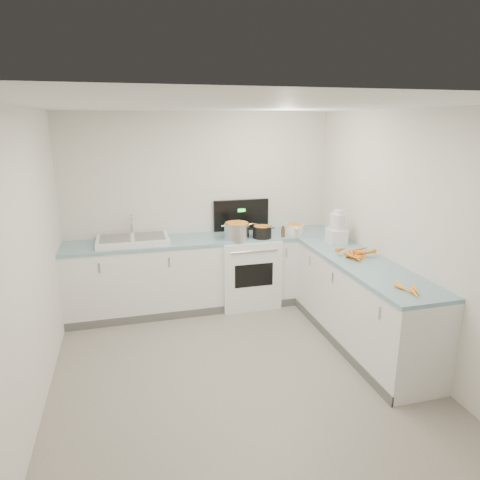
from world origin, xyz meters
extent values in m
cube|color=white|center=(0.00, 1.70, 0.45)|extent=(3.50, 0.60, 0.90)
cube|color=#80AAB5|center=(0.00, 1.70, 0.92)|extent=(3.50, 0.62, 0.04)
cube|color=white|center=(1.45, 0.30, 0.45)|extent=(0.60, 2.20, 0.90)
cube|color=#80AAB5|center=(1.45, 0.30, 0.92)|extent=(0.62, 2.20, 0.04)
cube|color=white|center=(0.55, 1.68, 0.45)|extent=(0.76, 0.65, 0.90)
cube|color=black|center=(0.55, 1.98, 1.15)|extent=(0.76, 0.05, 0.42)
cube|color=white|center=(-0.90, 1.70, 0.97)|extent=(0.86, 0.52, 0.07)
cube|color=slate|center=(-1.10, 1.70, 1.01)|extent=(0.36, 0.42, 0.01)
cube|color=slate|center=(-0.70, 1.70, 1.01)|extent=(0.36, 0.42, 0.01)
cylinder|color=silver|center=(-0.90, 1.92, 1.13)|extent=(0.03, 0.03, 0.24)
cylinder|color=silver|center=(0.37, 1.53, 1.04)|extent=(0.41, 0.41, 0.23)
cylinder|color=black|center=(0.70, 1.51, 1.01)|extent=(0.25, 0.25, 0.17)
cylinder|color=#AD7A47|center=(0.70, 1.51, 1.10)|extent=(0.20, 0.29, 0.01)
cylinder|color=white|center=(1.19, 1.64, 1.00)|extent=(0.29, 0.29, 0.12)
cylinder|color=#593319|center=(0.98, 1.49, 1.00)|extent=(0.05, 0.05, 0.12)
cylinder|color=#E5B266|center=(1.17, 1.50, 0.98)|extent=(0.05, 0.05, 0.08)
cube|color=white|center=(1.50, 1.04, 1.03)|extent=(0.22, 0.26, 0.18)
cylinder|color=silver|center=(1.50, 1.04, 1.21)|extent=(0.19, 0.19, 0.19)
cylinder|color=white|center=(1.50, 1.04, 1.33)|extent=(0.11, 0.11, 0.04)
cone|color=orange|center=(1.45, 0.48, 0.97)|extent=(0.17, 0.07, 0.05)
cone|color=orange|center=(1.46, 0.50, 0.96)|extent=(0.17, 0.10, 0.04)
cone|color=orange|center=(1.43, 0.51, 0.96)|extent=(0.13, 0.19, 0.04)
cone|color=orange|center=(1.45, 0.54, 0.97)|extent=(0.20, 0.16, 0.05)
cone|color=orange|center=(1.48, 0.47, 0.96)|extent=(0.13, 0.20, 0.04)
cone|color=orange|center=(1.46, 0.50, 0.96)|extent=(0.14, 0.18, 0.05)
cone|color=orange|center=(1.42, 0.42, 0.97)|extent=(0.17, 0.20, 0.05)
cone|color=orange|center=(1.44, 0.42, 0.96)|extent=(0.05, 0.17, 0.05)
cone|color=orange|center=(1.40, 0.35, 0.97)|extent=(0.09, 0.19, 0.05)
cone|color=orange|center=(1.44, 0.51, 0.96)|extent=(0.13, 0.17, 0.04)
cone|color=orange|center=(1.56, 0.46, 0.98)|extent=(0.17, 0.08, 0.04)
cone|color=orange|center=(1.57, 0.56, 1.00)|extent=(0.21, 0.11, 0.04)
cone|color=orange|center=(1.34, 0.39, 0.99)|extent=(0.08, 0.22, 0.05)
cone|color=orange|center=(1.34, 0.60, 1.00)|extent=(0.17, 0.11, 0.05)
cone|color=orange|center=(1.58, 0.41, 1.01)|extent=(0.18, 0.10, 0.05)
cone|color=orange|center=(1.49, 0.48, 0.99)|extent=(0.17, 0.07, 0.05)
cone|color=orange|center=(1.38, 0.44, 1.00)|extent=(0.10, 0.17, 0.05)
cone|color=orange|center=(1.48, 0.51, 0.99)|extent=(0.16, 0.17, 0.05)
cone|color=orange|center=(1.39, -0.62, 0.96)|extent=(0.09, 0.18, 0.04)
cone|color=orange|center=(1.45, -0.56, 0.96)|extent=(0.11, 0.20, 0.04)
cone|color=orange|center=(1.36, -0.50, 0.96)|extent=(0.07, 0.19, 0.04)
cone|color=orange|center=(1.38, -0.44, 0.96)|extent=(0.07, 0.18, 0.04)
cube|color=tan|center=(-1.03, 1.75, 1.01)|extent=(0.04, 0.03, 0.00)
cube|color=tan|center=(-1.00, 1.71, 1.02)|extent=(0.03, 0.04, 0.00)
cube|color=tan|center=(-1.12, 1.58, 1.02)|extent=(0.05, 0.02, 0.00)
cube|color=tan|center=(-1.08, 1.82, 1.02)|extent=(0.01, 0.05, 0.00)
cube|color=tan|center=(-1.19, 1.68, 1.02)|extent=(0.04, 0.01, 0.00)
cube|color=tan|center=(-1.05, 1.63, 1.02)|extent=(0.03, 0.05, 0.00)
cube|color=tan|center=(-1.08, 1.67, 1.02)|extent=(0.04, 0.03, 0.00)
cube|color=tan|center=(-1.07, 1.72, 1.02)|extent=(0.03, 0.04, 0.00)
cube|color=tan|center=(-1.18, 1.67, 1.01)|extent=(0.05, 0.01, 0.00)
cube|color=tan|center=(-1.20, 1.70, 1.02)|extent=(0.02, 0.04, 0.00)
cube|color=tan|center=(-1.15, 1.79, 1.02)|extent=(0.02, 0.04, 0.00)
cube|color=tan|center=(-1.14, 1.60, 1.01)|extent=(0.03, 0.04, 0.00)
camera|label=1|loc=(-0.94, -3.51, 2.38)|focal=32.00mm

